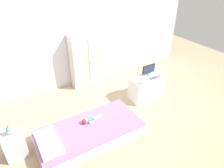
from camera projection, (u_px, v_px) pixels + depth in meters
The scene contains 13 objects.
ground_plane at pixel (110, 116), 4.13m from camera, with size 10.00×10.00×0.02m, color tan.
back_wall at pixel (75, 31), 4.57m from camera, with size 6.40×0.05×2.70m, color silver.
bed at pixel (90, 133), 3.54m from camera, with size 1.82×0.88×0.24m.
pillow at pixel (48, 142), 3.16m from camera, with size 0.32×0.63×0.06m, color silver.
doll at pixel (88, 120), 3.58m from camera, with size 0.39×0.13×0.10m.
nightstand at pixel (15, 145), 3.19m from camera, with size 0.32×0.32×0.43m, color silver.
table_lamp at pixel (9, 127), 2.99m from camera, with size 0.11×0.11×0.22m.
wardrobe at pixel (86, 60), 4.86m from camera, with size 0.78×0.31×1.32m.
tv_stand at pixel (146, 87), 4.54m from camera, with size 0.76×0.40×0.52m, color white.
tv_monitor at pixel (149, 69), 4.41m from camera, with size 0.33×0.10×0.26m.
rocking_horse_toy at pixel (140, 82), 4.15m from camera, with size 0.08×0.04×0.10m.
book_blue at pixel (152, 78), 4.36m from camera, with size 0.14×0.09×0.01m, color blue.
book_purple at pixel (157, 77), 4.43m from camera, with size 0.13×0.08×0.01m, color #8E51B2.
Camera 1 is at (-1.59, -2.75, 2.70)m, focal length 32.23 mm.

